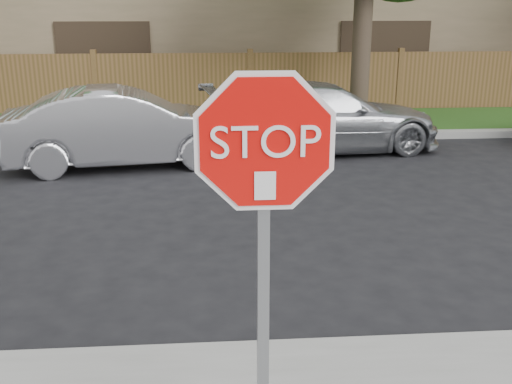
{
  "coord_description": "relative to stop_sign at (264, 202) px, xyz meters",
  "views": [
    {
      "loc": [
        -1.03,
        -4.43,
        2.82
      ],
      "look_at": [
        -0.76,
        -0.9,
        1.7
      ],
      "focal_mm": 42.0,
      "sensor_mm": 36.0,
      "label": 1
    }
  ],
  "objects": [
    {
      "name": "far_curb",
      "position": [
        0.76,
        9.63,
        -1.75
      ],
      "size": [
        70.0,
        0.3,
        0.15
      ],
      "primitive_type": "cube",
      "color": "gray",
      "rests_on": "ground"
    },
    {
      "name": "ground",
      "position": [
        0.76,
        1.48,
        -1.83
      ],
      "size": [
        90.0,
        90.0,
        0.0
      ],
      "primitive_type": "plane",
      "color": "black",
      "rests_on": "ground"
    },
    {
      "name": "grass_strip",
      "position": [
        0.76,
        11.28,
        -1.77
      ],
      "size": [
        70.0,
        3.0,
        0.12
      ],
      "primitive_type": "cube",
      "color": "#1E4714",
      "rests_on": "ground"
    },
    {
      "name": "fence",
      "position": [
        0.76,
        12.88,
        -1.03
      ],
      "size": [
        70.0,
        0.12,
        1.6
      ],
      "primitive_type": "cube",
      "color": "brown",
      "rests_on": "ground"
    },
    {
      "name": "stop_sign",
      "position": [
        0.0,
        0.0,
        0.0
      ],
      "size": [
        1.01,
        0.13,
        2.55
      ],
      "color": "gray",
      "rests_on": "sidewalk_near"
    },
    {
      "name": "sedan_right",
      "position": [
        1.91,
        8.61,
        -1.15
      ],
      "size": [
        4.93,
        2.58,
        1.36
      ],
      "primitive_type": "imported",
      "rotation": [
        0.0,
        0.0,
        1.72
      ],
      "color": "#B2B5B9",
      "rests_on": "ground"
    },
    {
      "name": "sedan_left",
      "position": [
        -1.81,
        7.73,
        -1.13
      ],
      "size": [
        4.43,
        2.12,
        1.4
      ],
      "primitive_type": "imported",
      "rotation": [
        0.0,
        0.0,
        1.73
      ],
      "color": "silver",
      "rests_on": "ground"
    }
  ]
}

